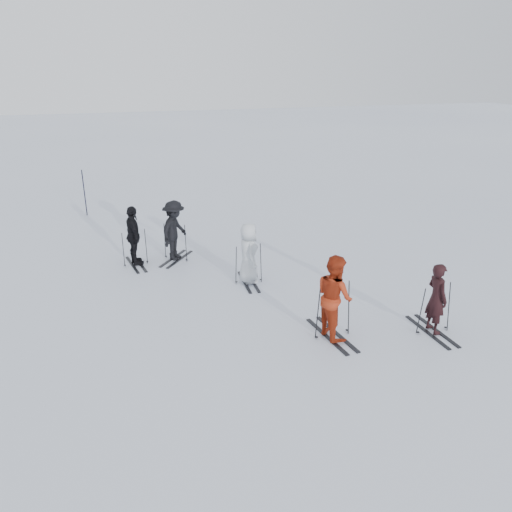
{
  "coord_description": "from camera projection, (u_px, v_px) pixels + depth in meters",
  "views": [
    {
      "loc": [
        -3.9,
        -11.14,
        5.89
      ],
      "look_at": [
        0.0,
        1.0,
        1.0
      ],
      "focal_mm": 35.0,
      "sensor_mm": 36.0,
      "label": 1
    }
  ],
  "objects": [
    {
      "name": "skier_uphill_far",
      "position": [
        175.0,
        231.0,
        15.84
      ],
      "size": [
        1.32,
        1.41,
        1.92
      ],
      "primitive_type": "imported",
      "rotation": [
        0.0,
        0.0,
        0.91
      ],
      "color": "black",
      "rests_on": "ground"
    },
    {
      "name": "ground",
      "position": [
        268.0,
        304.0,
        13.13
      ],
      "size": [
        120.0,
        120.0,
        0.0
      ],
      "primitive_type": "plane",
      "color": "silver",
      "rests_on": "ground"
    },
    {
      "name": "skis_near_dark",
      "position": [
        435.0,
        308.0,
        11.56
      ],
      "size": [
        1.71,
        0.9,
        1.25
      ],
      "primitive_type": null,
      "rotation": [
        0.0,
        0.0,
        1.57
      ],
      "color": "black",
      "rests_on": "ground"
    },
    {
      "name": "skier_uphill_left",
      "position": [
        134.0,
        237.0,
        15.41
      ],
      "size": [
        0.62,
        1.15,
        1.87
      ],
      "primitive_type": "imported",
      "rotation": [
        0.0,
        0.0,
        1.72
      ],
      "color": "black",
      "rests_on": "ground"
    },
    {
      "name": "skis_grey",
      "position": [
        249.0,
        263.0,
        14.26
      ],
      "size": [
        1.69,
        0.98,
        1.19
      ],
      "primitive_type": null,
      "rotation": [
        0.0,
        0.0,
        1.5
      ],
      "color": "black",
      "rests_on": "ground"
    },
    {
      "name": "skis_uphill_left",
      "position": [
        135.0,
        247.0,
        15.53
      ],
      "size": [
        1.7,
        1.07,
        1.16
      ],
      "primitive_type": null,
      "rotation": [
        0.0,
        0.0,
        1.72
      ],
      "color": "black",
      "rests_on": "ground"
    },
    {
      "name": "skier_near_dark",
      "position": [
        436.0,
        299.0,
        11.48
      ],
      "size": [
        0.41,
        0.62,
        1.7
      ],
      "primitive_type": "imported",
      "rotation": [
        0.0,
        0.0,
        1.57
      ],
      "color": "black",
      "rests_on": "ground"
    },
    {
      "name": "skis_red",
      "position": [
        333.0,
        310.0,
        11.37
      ],
      "size": [
        1.92,
        1.14,
        1.34
      ],
      "primitive_type": null,
      "rotation": [
        0.0,
        0.0,
        1.67
      ],
      "color": "black",
      "rests_on": "ground"
    },
    {
      "name": "skier_red",
      "position": [
        334.0,
        297.0,
        11.26
      ],
      "size": [
        0.83,
        1.02,
        1.97
      ],
      "primitive_type": "imported",
      "rotation": [
        0.0,
        0.0,
        1.67
      ],
      "color": "#9A2A11",
      "rests_on": "ground"
    },
    {
      "name": "piste_marker",
      "position": [
        84.0,
        193.0,
        20.57
      ],
      "size": [
        0.05,
        0.05,
        1.91
      ],
      "primitive_type": "cylinder",
      "rotation": [
        0.0,
        0.0,
        0.22
      ],
      "color": "black",
      "rests_on": "ground"
    },
    {
      "name": "skier_grey",
      "position": [
        249.0,
        254.0,
        14.16
      ],
      "size": [
        0.62,
        0.9,
        1.75
      ],
      "primitive_type": "imported",
      "rotation": [
        0.0,
        0.0,
        1.5
      ],
      "color": "silver",
      "rests_on": "ground"
    },
    {
      "name": "skis_uphill_far",
      "position": [
        175.0,
        241.0,
        15.96
      ],
      "size": [
        1.88,
        1.75,
        1.23
      ],
      "primitive_type": null,
      "rotation": [
        0.0,
        0.0,
        0.91
      ],
      "color": "black",
      "rests_on": "ground"
    }
  ]
}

